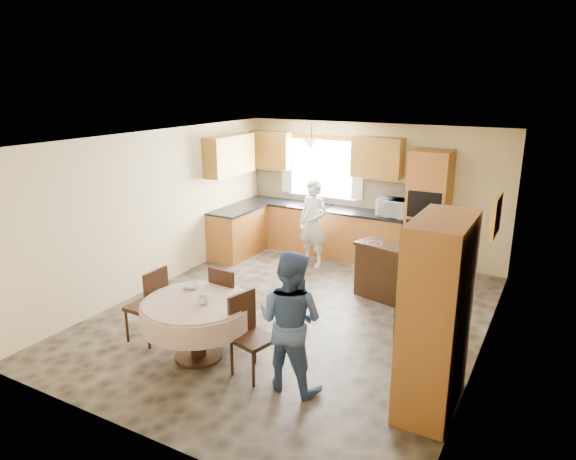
# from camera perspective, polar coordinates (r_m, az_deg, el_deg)

# --- Properties ---
(floor) EXTENTS (5.00, 6.00, 0.01)m
(floor) POSITION_cam_1_polar(r_m,az_deg,el_deg) (7.46, 0.75, -9.36)
(floor) COLOR brown
(floor) RESTS_ON ground
(ceiling) EXTENTS (5.00, 6.00, 0.01)m
(ceiling) POSITION_cam_1_polar(r_m,az_deg,el_deg) (6.76, 0.82, 10.11)
(ceiling) COLOR white
(ceiling) RESTS_ON wall_back
(wall_back) EXTENTS (5.00, 0.02, 2.50)m
(wall_back) POSITION_cam_1_polar(r_m,az_deg,el_deg) (9.68, 9.21, 4.27)
(wall_back) COLOR beige
(wall_back) RESTS_ON floor
(wall_front) EXTENTS (5.00, 0.02, 2.50)m
(wall_front) POSITION_cam_1_polar(r_m,az_deg,el_deg) (4.75, -16.79, -9.06)
(wall_front) COLOR beige
(wall_front) RESTS_ON floor
(wall_left) EXTENTS (0.02, 6.00, 2.50)m
(wall_left) POSITION_cam_1_polar(r_m,az_deg,el_deg) (8.44, -14.37, 2.21)
(wall_left) COLOR beige
(wall_left) RESTS_ON floor
(wall_right) EXTENTS (0.02, 6.00, 2.50)m
(wall_right) POSITION_cam_1_polar(r_m,az_deg,el_deg) (6.29, 21.34, -3.20)
(wall_right) COLOR beige
(wall_right) RESTS_ON floor
(window) EXTENTS (1.40, 0.03, 1.10)m
(window) POSITION_cam_1_polar(r_m,az_deg,el_deg) (9.97, 3.83, 6.84)
(window) COLOR white
(window) RESTS_ON wall_back
(curtain_left) EXTENTS (0.22, 0.02, 1.15)m
(curtain_left) POSITION_cam_1_polar(r_m,az_deg,el_deg) (10.26, -0.11, 7.42)
(curtain_left) COLOR white
(curtain_left) RESTS_ON wall_back
(curtain_right) EXTENTS (0.22, 0.02, 1.15)m
(curtain_right) POSITION_cam_1_polar(r_m,az_deg,el_deg) (9.63, 7.77, 6.69)
(curtain_right) COLOR white
(curtain_right) RESTS_ON wall_back
(base_cab_back) EXTENTS (3.30, 0.60, 0.88)m
(base_cab_back) POSITION_cam_1_polar(r_m,az_deg,el_deg) (9.92, 3.80, -0.09)
(base_cab_back) COLOR #C07233
(base_cab_back) RESTS_ON floor
(counter_back) EXTENTS (3.30, 0.64, 0.04)m
(counter_back) POSITION_cam_1_polar(r_m,az_deg,el_deg) (9.80, 3.85, 2.50)
(counter_back) COLOR black
(counter_back) RESTS_ON base_cab_back
(base_cab_left) EXTENTS (0.60, 1.20, 0.88)m
(base_cab_left) POSITION_cam_1_polar(r_m,az_deg,el_deg) (9.82, -5.61, -0.31)
(base_cab_left) COLOR #C07233
(base_cab_left) RESTS_ON floor
(counter_left) EXTENTS (0.64, 1.20, 0.04)m
(counter_left) POSITION_cam_1_polar(r_m,az_deg,el_deg) (9.70, -5.69, 2.30)
(counter_left) COLOR black
(counter_left) RESTS_ON base_cab_left
(backsplash) EXTENTS (3.30, 0.02, 0.55)m
(backsplash) POSITION_cam_1_polar(r_m,az_deg,el_deg) (10.00, 4.59, 4.40)
(backsplash) COLOR beige
(backsplash) RESTS_ON wall_back
(wall_cab_left) EXTENTS (0.85, 0.33, 0.72)m
(wall_cab_left) POSITION_cam_1_polar(r_m,az_deg,el_deg) (10.29, -1.85, 8.90)
(wall_cab_left) COLOR #B2802C
(wall_cab_left) RESTS_ON wall_back
(wall_cab_right) EXTENTS (0.90, 0.33, 0.72)m
(wall_cab_right) POSITION_cam_1_polar(r_m,az_deg,el_deg) (9.37, 9.92, 7.94)
(wall_cab_right) COLOR #B2802C
(wall_cab_right) RESTS_ON wall_back
(wall_cab_side) EXTENTS (0.33, 1.20, 0.72)m
(wall_cab_side) POSITION_cam_1_polar(r_m,az_deg,el_deg) (9.58, -6.53, 8.26)
(wall_cab_side) COLOR #B2802C
(wall_cab_side) RESTS_ON wall_left
(oven_tower) EXTENTS (0.66, 0.62, 2.12)m
(oven_tower) POSITION_cam_1_polar(r_m,az_deg,el_deg) (9.12, 15.29, 1.93)
(oven_tower) COLOR #C07233
(oven_tower) RESTS_ON floor
(oven_upper) EXTENTS (0.56, 0.01, 0.45)m
(oven_upper) POSITION_cam_1_polar(r_m,az_deg,el_deg) (8.77, 14.88, 2.70)
(oven_upper) COLOR black
(oven_upper) RESTS_ON oven_tower
(oven_lower) EXTENTS (0.56, 0.01, 0.45)m
(oven_lower) POSITION_cam_1_polar(r_m,az_deg,el_deg) (8.90, 14.65, -0.43)
(oven_lower) COLOR black
(oven_lower) RESTS_ON oven_tower
(pendant) EXTENTS (0.36, 0.36, 0.18)m
(pendant) POSITION_cam_1_polar(r_m,az_deg,el_deg) (9.47, 2.63, 9.54)
(pendant) COLOR beige
(pendant) RESTS_ON ceiling
(sideboard) EXTENTS (1.22, 0.73, 0.81)m
(sideboard) POSITION_cam_1_polar(r_m,az_deg,el_deg) (7.93, 11.49, -4.92)
(sideboard) COLOR #3B2110
(sideboard) RESTS_ON floor
(space_heater) EXTENTS (0.46, 0.34, 0.60)m
(space_heater) POSITION_cam_1_polar(r_m,az_deg,el_deg) (6.84, 13.81, -9.56)
(space_heater) COLOR black
(space_heater) RESTS_ON floor
(cupboard) EXTENTS (0.52, 1.05, 2.00)m
(cupboard) POSITION_cam_1_polar(r_m,az_deg,el_deg) (5.31, 16.14, -9.18)
(cupboard) COLOR #C07233
(cupboard) RESTS_ON floor
(dining_table) EXTENTS (1.31, 1.31, 0.74)m
(dining_table) POSITION_cam_1_polar(r_m,az_deg,el_deg) (6.23, -10.09, -9.11)
(dining_table) COLOR #3B2110
(dining_table) RESTS_ON floor
(chair_left) EXTENTS (0.43, 0.43, 0.98)m
(chair_left) POSITION_cam_1_polar(r_m,az_deg,el_deg) (6.76, -15.01, -7.69)
(chair_left) COLOR #3B2110
(chair_left) RESTS_ON floor
(chair_back) EXTENTS (0.44, 0.44, 0.96)m
(chair_back) POSITION_cam_1_polar(r_m,az_deg,el_deg) (6.72, -6.76, -7.50)
(chair_back) COLOR #3B2110
(chair_back) RESTS_ON floor
(chair_right) EXTENTS (0.50, 0.50, 0.95)m
(chair_right) POSITION_cam_1_polar(r_m,az_deg,el_deg) (5.89, -4.38, -11.06)
(chair_right) COLOR #3B2110
(chair_right) RESTS_ON floor
(framed_picture) EXTENTS (0.06, 0.61, 0.50)m
(framed_picture) POSITION_cam_1_polar(r_m,az_deg,el_deg) (6.75, 22.12, 1.51)
(framed_picture) COLOR gold
(framed_picture) RESTS_ON wall_right
(microwave) EXTENTS (0.58, 0.40, 0.31)m
(microwave) POSITION_cam_1_polar(r_m,az_deg,el_deg) (9.22, 11.73, 2.44)
(microwave) COLOR silver
(microwave) RESTS_ON counter_back
(person_sink) EXTENTS (0.62, 0.45, 1.56)m
(person_sink) POSITION_cam_1_polar(r_m,az_deg,el_deg) (9.14, 2.82, 0.71)
(person_sink) COLOR silver
(person_sink) RESTS_ON floor
(person_dining) EXTENTS (0.76, 0.60, 1.56)m
(person_dining) POSITION_cam_1_polar(r_m,az_deg,el_deg) (5.51, 0.24, -10.09)
(person_dining) COLOR #3E5788
(person_dining) RESTS_ON floor
(bowl_sideboard) EXTENTS (0.27, 0.27, 0.06)m
(bowl_sideboard) POSITION_cam_1_polar(r_m,az_deg,el_deg) (7.87, 9.57, -1.61)
(bowl_sideboard) COLOR #B2B2B2
(bowl_sideboard) RESTS_ON sideboard
(bottle_sideboard) EXTENTS (0.14, 0.14, 0.30)m
(bottle_sideboard) POSITION_cam_1_polar(r_m,az_deg,el_deg) (7.65, 14.59, -1.49)
(bottle_sideboard) COLOR silver
(bottle_sideboard) RESTS_ON sideboard
(cup_table) EXTENTS (0.15, 0.15, 0.10)m
(cup_table) POSITION_cam_1_polar(r_m,az_deg,el_deg) (6.04, -9.39, -7.70)
(cup_table) COLOR #B2B2B2
(cup_table) RESTS_ON dining_table
(bowl_table) EXTENTS (0.24, 0.24, 0.06)m
(bowl_table) POSITION_cam_1_polar(r_m,az_deg,el_deg) (6.51, -10.72, -6.15)
(bowl_table) COLOR #B2B2B2
(bowl_table) RESTS_ON dining_table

